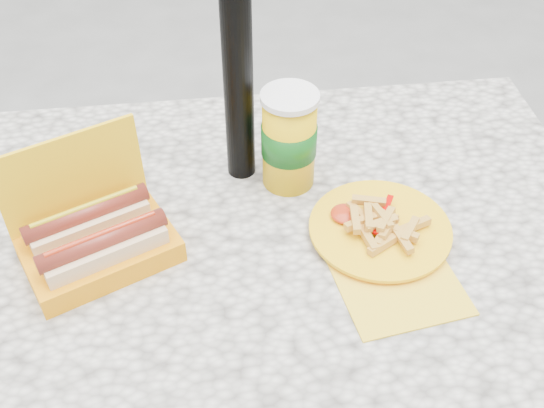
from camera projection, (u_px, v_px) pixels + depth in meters
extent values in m
cube|color=beige|center=(251.00, 243.00, 1.14)|extent=(1.20, 0.80, 0.05)
cylinder|color=black|center=(26.00, 281.00, 1.57)|extent=(0.07, 0.07, 0.70)
cylinder|color=black|center=(446.00, 243.00, 1.66)|extent=(0.07, 0.07, 0.70)
cube|color=yellow|center=(100.00, 250.00, 1.07)|extent=(0.27, 0.23, 0.04)
cube|color=yellow|center=(71.00, 177.00, 1.05)|extent=(0.21, 0.11, 0.15)
cube|color=tan|center=(106.00, 253.00, 1.03)|extent=(0.19, 0.12, 0.05)
cylinder|color=maroon|center=(102.00, 240.00, 1.01)|extent=(0.19, 0.11, 0.03)
cylinder|color=#A7270F|center=(101.00, 234.00, 1.00)|extent=(0.16, 0.08, 0.01)
cube|color=tan|center=(90.00, 226.00, 1.07)|extent=(0.19, 0.12, 0.05)
cylinder|color=maroon|center=(86.00, 213.00, 1.05)|extent=(0.19, 0.11, 0.03)
cylinder|color=#B9A311|center=(85.00, 207.00, 1.04)|extent=(0.16, 0.08, 0.01)
cube|color=yellow|center=(397.00, 282.00, 1.04)|extent=(0.21, 0.21, 0.00)
cylinder|color=yellow|center=(380.00, 230.00, 1.11)|extent=(0.22, 0.22, 0.01)
cylinder|color=yellow|center=(380.00, 228.00, 1.11)|extent=(0.23, 0.23, 0.01)
cube|color=#C58B25|center=(389.00, 227.00, 1.09)|extent=(0.05, 0.05, 0.01)
cube|color=#C58B25|center=(360.00, 222.00, 1.10)|extent=(0.06, 0.03, 0.01)
cube|color=#C58B25|center=(383.00, 245.00, 1.07)|extent=(0.06, 0.04, 0.01)
cube|color=#C58B25|center=(368.00, 238.00, 1.08)|extent=(0.02, 0.06, 0.01)
cube|color=#C58B25|center=(410.00, 230.00, 1.08)|extent=(0.04, 0.05, 0.01)
cube|color=#C58B25|center=(383.00, 234.00, 1.08)|extent=(0.04, 0.05, 0.01)
cube|color=#C58B25|center=(415.00, 225.00, 1.10)|extent=(0.06, 0.03, 0.01)
cube|color=#C58B25|center=(403.00, 240.00, 1.07)|extent=(0.03, 0.06, 0.01)
cube|color=#C58B25|center=(402.00, 232.00, 1.08)|extent=(0.05, 0.04, 0.01)
cube|color=#C58B25|center=(368.00, 217.00, 1.09)|extent=(0.02, 0.06, 0.01)
cube|color=#C58B25|center=(370.00, 218.00, 1.10)|extent=(0.06, 0.03, 0.01)
cube|color=#C58B25|center=(381.00, 214.00, 1.11)|extent=(0.04, 0.06, 0.01)
cube|color=#C58B25|center=(382.00, 217.00, 1.09)|extent=(0.03, 0.06, 0.01)
cube|color=#C58B25|center=(355.00, 220.00, 1.09)|extent=(0.02, 0.06, 0.01)
cube|color=#C58B25|center=(359.00, 214.00, 1.11)|extent=(0.04, 0.06, 0.01)
cube|color=#C58B25|center=(386.00, 220.00, 1.09)|extent=(0.04, 0.05, 0.01)
cube|color=#C58B25|center=(377.00, 220.00, 1.10)|extent=(0.03, 0.06, 0.01)
cube|color=#C58B25|center=(381.00, 223.00, 1.09)|extent=(0.06, 0.03, 0.01)
cube|color=#C58B25|center=(369.00, 201.00, 1.12)|extent=(0.06, 0.03, 0.01)
ellipsoid|color=#A7270F|center=(345.00, 214.00, 1.12)|extent=(0.05, 0.05, 0.01)
cube|color=#B70400|center=(383.00, 214.00, 1.11)|extent=(0.05, 0.09, 0.00)
cylinder|color=#EEB90A|center=(289.00, 142.00, 1.16)|extent=(0.09, 0.09, 0.17)
cylinder|color=#0F5114|center=(289.00, 140.00, 1.16)|extent=(0.10, 0.10, 0.06)
cylinder|color=white|center=(290.00, 97.00, 1.10)|extent=(0.10, 0.10, 0.01)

